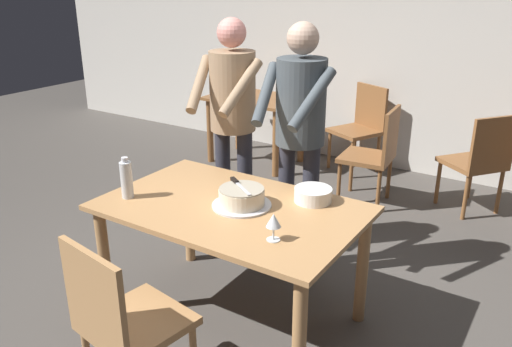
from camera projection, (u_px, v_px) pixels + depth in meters
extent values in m
plane|color=#4C4742|center=(233.00, 316.00, 3.23)|extent=(14.00, 14.00, 0.00)
cube|color=beige|center=(412.00, 41.00, 5.24)|extent=(10.00, 0.12, 2.70)
cube|color=tan|center=(231.00, 208.00, 2.96)|extent=(1.48, 0.93, 0.03)
cylinder|color=tan|center=(105.00, 263.00, 3.13)|extent=(0.07, 0.07, 0.72)
cylinder|color=tan|center=(299.00, 341.00, 2.46)|extent=(0.07, 0.07, 0.72)
cylinder|color=tan|center=(189.00, 215.00, 3.74)|extent=(0.07, 0.07, 0.72)
cylinder|color=tan|center=(362.00, 268.00, 3.07)|extent=(0.07, 0.07, 0.72)
cylinder|color=silver|center=(242.00, 205.00, 2.95)|extent=(0.34, 0.34, 0.01)
cylinder|color=beige|center=(242.00, 197.00, 2.94)|extent=(0.26, 0.26, 0.09)
cylinder|color=#A49984|center=(242.00, 189.00, 2.92)|extent=(0.25, 0.25, 0.01)
cube|color=silver|center=(243.00, 188.00, 2.90)|extent=(0.18, 0.13, 0.00)
cube|color=black|center=(235.00, 181.00, 3.01)|extent=(0.08, 0.06, 0.02)
cylinder|color=white|center=(313.00, 200.00, 3.02)|extent=(0.22, 0.22, 0.01)
cylinder|color=white|center=(313.00, 199.00, 3.02)|extent=(0.22, 0.22, 0.01)
cylinder|color=white|center=(313.00, 197.00, 3.01)|extent=(0.22, 0.22, 0.01)
cylinder|color=white|center=(313.00, 196.00, 3.01)|extent=(0.22, 0.22, 0.01)
cylinder|color=white|center=(313.00, 194.00, 3.00)|extent=(0.22, 0.22, 0.01)
cylinder|color=white|center=(313.00, 192.00, 3.00)|extent=(0.22, 0.22, 0.01)
cylinder|color=white|center=(313.00, 191.00, 3.00)|extent=(0.22, 0.22, 0.01)
cylinder|color=white|center=(313.00, 189.00, 2.99)|extent=(0.22, 0.22, 0.01)
cylinder|color=silver|center=(273.00, 240.00, 2.58)|extent=(0.07, 0.07, 0.00)
cylinder|color=silver|center=(273.00, 233.00, 2.56)|extent=(0.01, 0.01, 0.07)
cone|color=silver|center=(274.00, 220.00, 2.54)|extent=(0.08, 0.08, 0.07)
cylinder|color=silver|center=(127.00, 180.00, 3.03)|extent=(0.07, 0.07, 0.22)
cylinder|color=silver|center=(125.00, 160.00, 2.99)|extent=(0.04, 0.04, 0.03)
cylinder|color=#2D2D38|center=(310.00, 212.00, 3.52)|extent=(0.11, 0.11, 0.95)
cylinder|color=#2D2D38|center=(286.00, 207.00, 3.61)|extent=(0.11, 0.11, 0.95)
cylinder|color=#3F474C|center=(301.00, 102.00, 3.30)|extent=(0.32, 0.32, 0.55)
sphere|color=tan|center=(303.00, 38.00, 3.15)|extent=(0.20, 0.20, 0.20)
cylinder|color=#3F474C|center=(312.00, 99.00, 3.05)|extent=(0.13, 0.42, 0.34)
cylinder|color=#3F474C|center=(266.00, 93.00, 3.20)|extent=(0.18, 0.42, 0.34)
cylinder|color=#2D2D38|center=(245.00, 193.00, 3.83)|extent=(0.11, 0.11, 0.95)
cylinder|color=#2D2D38|center=(224.00, 189.00, 3.90)|extent=(0.11, 0.11, 0.95)
cylinder|color=#997A5B|center=(233.00, 91.00, 3.60)|extent=(0.32, 0.32, 0.55)
sphere|color=tan|center=(232.00, 33.00, 3.46)|extent=(0.20, 0.20, 0.20)
cylinder|color=#997A5B|center=(241.00, 88.00, 3.36)|extent=(0.10, 0.42, 0.34)
cylinder|color=#997A5B|center=(199.00, 84.00, 3.48)|extent=(0.21, 0.41, 0.34)
cube|color=tan|center=(138.00, 323.00, 2.48)|extent=(0.50, 0.50, 0.04)
cylinder|color=tan|center=(148.00, 327.00, 2.80)|extent=(0.04, 0.04, 0.41)
cube|color=tan|center=(94.00, 298.00, 2.25)|extent=(0.44, 0.10, 0.45)
cube|color=brown|center=(256.00, 98.00, 5.63)|extent=(1.00, 0.70, 0.03)
cylinder|color=brown|center=(210.00, 131.00, 5.77)|extent=(0.07, 0.07, 0.71)
cylinder|color=brown|center=(276.00, 144.00, 5.34)|extent=(0.07, 0.07, 0.71)
cylinder|color=brown|center=(238.00, 120.00, 6.20)|extent=(0.07, 0.07, 0.71)
cylinder|color=brown|center=(301.00, 131.00, 5.77)|extent=(0.07, 0.07, 0.71)
cube|color=brown|center=(366.00, 158.00, 4.71)|extent=(0.48, 0.48, 0.04)
cylinder|color=brown|center=(339.00, 184.00, 4.72)|extent=(0.04, 0.04, 0.41)
cylinder|color=brown|center=(351.00, 171.00, 5.02)|extent=(0.04, 0.04, 0.41)
cylinder|color=brown|center=(378.00, 191.00, 4.56)|extent=(0.04, 0.04, 0.41)
cylinder|color=brown|center=(389.00, 177.00, 4.86)|extent=(0.04, 0.04, 0.41)
cube|color=brown|center=(391.00, 135.00, 4.53)|extent=(0.07, 0.44, 0.45)
cube|color=brown|center=(472.00, 163.00, 4.56)|extent=(0.62, 0.62, 0.04)
cylinder|color=brown|center=(438.00, 182.00, 4.75)|extent=(0.04, 0.04, 0.41)
cylinder|color=brown|center=(470.00, 177.00, 4.86)|extent=(0.04, 0.04, 0.41)
cylinder|color=brown|center=(466.00, 197.00, 4.43)|extent=(0.04, 0.04, 0.41)
cylinder|color=brown|center=(499.00, 192.00, 4.54)|extent=(0.04, 0.04, 0.41)
cube|color=brown|center=(494.00, 143.00, 4.30)|extent=(0.29, 0.37, 0.45)
cube|color=brown|center=(355.00, 132.00, 5.49)|extent=(0.59, 0.59, 0.04)
cylinder|color=brown|center=(352.00, 159.00, 5.33)|extent=(0.04, 0.04, 0.41)
cylinder|color=brown|center=(329.00, 150.00, 5.62)|extent=(0.04, 0.04, 0.41)
cylinder|color=brown|center=(378.00, 153.00, 5.51)|extent=(0.04, 0.04, 0.41)
cylinder|color=brown|center=(355.00, 145.00, 5.80)|extent=(0.04, 0.04, 0.41)
cube|color=brown|center=(371.00, 106.00, 5.50)|extent=(0.41, 0.22, 0.45)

